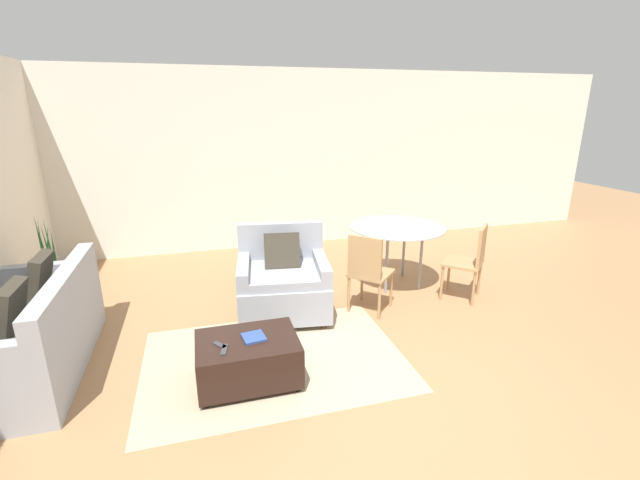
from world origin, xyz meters
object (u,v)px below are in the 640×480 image
couch (28,339)px  dining_chair_near_left (368,268)px  dining_table (397,233)px  book_stack (254,337)px  potted_plant (54,287)px  ottoman (248,358)px  tv_remote_secondary (220,345)px  dining_chair_near_right (471,257)px  tv_remote_primary (224,350)px  armchair (283,282)px

couch → dining_chair_near_left: (3.18, 0.24, 0.21)m
dining_table → book_stack: bearing=-142.5°
potted_plant → dining_table: size_ratio=0.95×
ottoman → tv_remote_secondary: size_ratio=6.21×
couch → dining_chair_near_right: size_ratio=1.93×
tv_remote_primary → armchair: bearing=60.4°
armchair → potted_plant: 2.58m
book_stack → dining_table: size_ratio=0.17×
potted_plant → dining_chair_near_left: (3.34, -1.05, 0.26)m
potted_plant → dining_chair_near_left: bearing=-17.4°
dining_chair_near_left → dining_chair_near_right: 1.28m
tv_remote_primary → tv_remote_secondary: 0.08m
dining_chair_near_right → tv_remote_secondary: bearing=-162.3°
couch → tv_remote_primary: couch is taller
couch → dining_chair_near_right: bearing=3.0°
tv_remote_primary → tv_remote_secondary: (-0.03, 0.08, 0.00)m
potted_plant → armchair: bearing=-18.2°
tv_remote_secondary → dining_table: bearing=34.6°
dining_table → potted_plant: bearing=174.2°
book_stack → dining_chair_near_right: dining_chair_near_right is taller
tv_remote_primary → potted_plant: potted_plant is taller
tv_remote_primary → dining_chair_near_left: (1.60, 1.01, 0.13)m
ottoman → dining_table: dining_table is taller
book_stack → tv_remote_secondary: book_stack is taller
dining_table → dining_chair_near_right: size_ratio=1.30×
book_stack → dining_chair_near_left: 1.63m
dining_chair_near_right → dining_table: bearing=135.0°
armchair → dining_chair_near_left: bearing=-15.2°
couch → potted_plant: (-0.16, 1.28, -0.05)m
ottoman → dining_chair_near_left: (1.41, 0.90, 0.30)m
armchair → dining_chair_near_right: bearing=-6.4°
tv_remote_secondary → dining_chair_near_right: 3.06m
potted_plant → ottoman: bearing=-45.3°
couch → dining_chair_near_right: 4.47m
armchair → dining_table: armchair is taller
couch → potted_plant: potted_plant is taller
book_stack → dining_chair_near_left: size_ratio=0.22×
tv_remote_primary → potted_plant: size_ratio=0.14×
tv_remote_primary → dining_chair_near_left: 1.89m
book_stack → potted_plant: potted_plant is taller
armchair → dining_chair_near_right: size_ratio=1.18×
armchair → dining_chair_near_left: armchair is taller
couch → armchair: (2.29, 0.48, 0.06)m
ottoman → tv_remote_primary: tv_remote_primary is taller
couch → dining_table: (3.82, 0.88, 0.38)m
ottoman → book_stack: bearing=5.9°
armchair → tv_remote_primary: bearing=-119.6°
couch → ottoman: size_ratio=2.12×
book_stack → couch: bearing=160.3°
couch → ottoman: bearing=-20.4°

